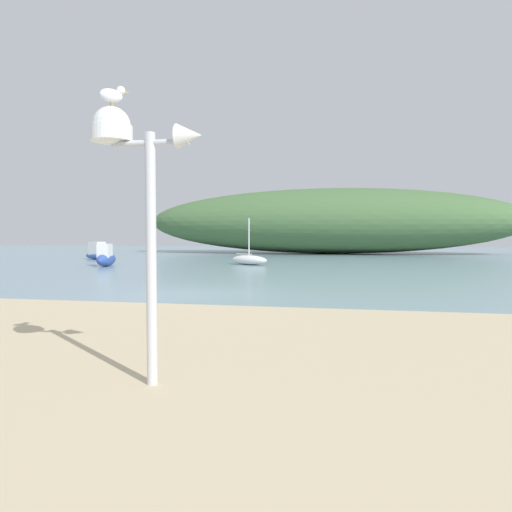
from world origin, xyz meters
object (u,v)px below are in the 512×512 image
at_px(mast_structure, 130,158).
at_px(motorboat_near_shore, 99,253).
at_px(seagull_on_radar, 113,94).
at_px(sailboat_centre_water, 249,260).
at_px(motorboat_off_point, 106,258).

distance_m(mast_structure, motorboat_near_shore, 32.39).
xyz_separation_m(seagull_on_radar, sailboat_centre_water, (-3.63, 24.02, -3.20)).
xyz_separation_m(mast_structure, motorboat_off_point, (-12.04, 21.00, -2.27)).
height_order(motorboat_off_point, sailboat_centre_water, sailboat_centre_water).
relative_size(motorboat_near_shore, sailboat_centre_water, 1.13).
relative_size(motorboat_near_shore, motorboat_off_point, 1.28).
relative_size(mast_structure, sailboat_centre_water, 1.08).
distance_m(seagull_on_radar, sailboat_centre_water, 24.50).
relative_size(mast_structure, motorboat_off_point, 1.22).
height_order(mast_structure, motorboat_off_point, mast_structure).
xyz_separation_m(motorboat_near_shore, sailboat_centre_water, (12.60, -3.78, -0.15)).
distance_m(mast_structure, motorboat_off_point, 24.31).
xyz_separation_m(seagull_on_radar, motorboat_off_point, (-11.83, 20.98, -3.00)).
bearing_deg(motorboat_near_shore, seagull_on_radar, -59.73).
bearing_deg(motorboat_off_point, mast_structure, -60.17).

